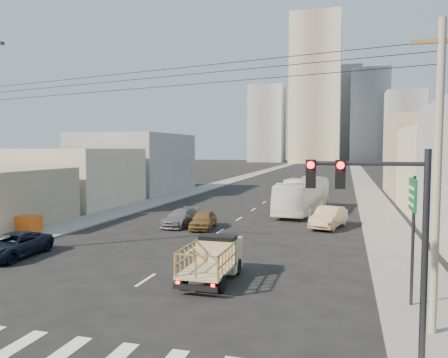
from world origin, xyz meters
The scene contains 23 objects.
ground centered at (0.00, 0.00, 0.00)m, with size 420.00×420.00×0.00m, color black.
sidewalk_left centered at (-11.75, 70.00, 0.06)m, with size 3.50×180.00×0.12m, color slate.
sidewalk_right centered at (11.75, 70.00, 0.06)m, with size 3.50×180.00×0.12m, color slate.
lane_dashes centered at (0.00, 53.00, 0.01)m, with size 0.15×104.00×0.01m.
flatbed_pickup centered at (2.97, 2.82, 1.09)m, with size 1.95×4.41×1.90m.
navy_pickup centered at (-8.89, 3.81, 0.67)m, with size 2.22×4.81×1.34m, color black.
city_bus centered at (4.91, 25.20, 1.61)m, with size 2.71×11.57×3.22m, color white.
sedan_brown centered at (-1.50, 14.88, 0.68)m, with size 1.61×4.00×1.36m, color brown.
sedan_tan centered at (7.54, 17.86, 0.80)m, with size 1.69×4.84×1.59m, color tan.
sedan_grey centered at (-3.50, 15.47, 0.65)m, with size 1.82×4.49×1.30m, color slate.
traffic_signal centered at (9.77, -3.51, 4.08)m, with size 3.23×0.35×6.00m.
green_sign centered at (11.16, 1.50, 3.74)m, with size 0.18×1.60×5.00m.
utility_pole centered at (11.50, -1.00, 5.19)m, with size 1.80×0.24×10.00m.
overhead_wires centered at (0.00, 1.50, 8.97)m, with size 23.01×5.02×0.72m.
crate_stack centered at (-13.00, 9.79, 0.69)m, with size 1.80×1.20×1.14m.
bldg_right_far centered at (20.00, 44.00, 5.00)m, with size 12.00×16.00×10.00m, color gray.
bldg_left_mid centered at (-19.00, 24.00, 3.00)m, with size 11.00×12.00×6.00m, color #B5AC92.
bldg_left_far centered at (-19.50, 39.00, 4.00)m, with size 12.00×16.00×8.00m, color gray.
high_rise_tower centered at (-4.00, 170.00, 30.00)m, with size 20.00×20.00×60.00m, color gray.
midrise_ne centered at (18.00, 185.00, 20.00)m, with size 16.00×16.00×40.00m, color gray.
midrise_nw centered at (-26.00, 180.00, 17.00)m, with size 15.00×15.00×34.00m, color gray.
midrise_back centered at (6.00, 200.00, 22.00)m, with size 18.00×18.00×44.00m, color gray.
midrise_east centered at (30.00, 165.00, 14.00)m, with size 14.00×14.00×28.00m, color gray.
Camera 1 is at (8.75, -15.89, 6.01)m, focal length 35.00 mm.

